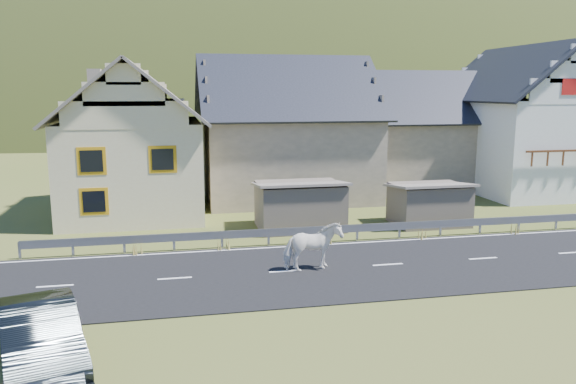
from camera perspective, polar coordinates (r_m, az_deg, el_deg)
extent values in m
plane|color=#3D4C18|center=(21.96, 10.09, -7.38)|extent=(160.00, 160.00, 0.00)
cube|color=black|center=(21.96, 10.10, -7.33)|extent=(60.00, 7.00, 0.04)
cube|color=silver|center=(21.95, 10.10, -7.26)|extent=(60.00, 6.60, 0.01)
cube|color=#93969B|center=(25.13, 7.06, -3.66)|extent=(28.00, 0.08, 0.34)
cube|color=#93969B|center=(24.73, -25.61, -5.40)|extent=(0.10, 0.06, 0.70)
cube|color=#93969B|center=(24.31, -21.01, -5.32)|extent=(0.10, 0.06, 0.70)
cube|color=#93969B|center=(24.05, -16.30, -5.21)|extent=(0.10, 0.06, 0.70)
cube|color=#93969B|center=(23.95, -11.51, -5.06)|extent=(0.10, 0.06, 0.70)
cube|color=#93969B|center=(24.02, -6.72, -4.88)|extent=(0.10, 0.06, 0.70)
cube|color=#93969B|center=(24.26, -1.99, -4.66)|extent=(0.10, 0.06, 0.70)
cube|color=#93969B|center=(24.66, 2.61, -4.42)|extent=(0.10, 0.06, 0.70)
cube|color=#93969B|center=(25.21, 7.04, -4.16)|extent=(0.10, 0.06, 0.70)
cube|color=#93969B|center=(25.90, 11.25, -3.89)|extent=(0.10, 0.06, 0.70)
cube|color=#93969B|center=(26.72, 15.21, -3.61)|extent=(0.10, 0.06, 0.70)
cube|color=#93969B|center=(27.67, 18.92, -3.34)|extent=(0.10, 0.06, 0.70)
cube|color=#93969B|center=(28.72, 22.38, -3.08)|extent=(0.10, 0.06, 0.70)
cube|color=#93969B|center=(29.87, 25.57, -2.82)|extent=(0.10, 0.06, 0.70)
cube|color=#695D4F|center=(27.14, 1.18, -1.42)|extent=(4.30, 3.30, 2.40)
cube|color=#695D4F|center=(28.81, 14.12, -1.24)|extent=(3.80, 2.90, 2.20)
cube|color=beige|center=(31.76, -15.31, 2.50)|extent=(7.00, 9.00, 5.00)
cube|color=#C98A11|center=(27.37, -19.33, 2.98)|extent=(1.30, 0.12, 1.30)
cube|color=#C98A11|center=(27.12, -12.61, 3.25)|extent=(1.30, 0.12, 1.30)
cube|color=#C98A11|center=(27.65, -19.10, -0.92)|extent=(1.30, 0.12, 1.30)
cube|color=gray|center=(33.18, -18.98, 9.66)|extent=(0.70, 0.70, 2.40)
cube|color=gray|center=(35.33, -0.25, 3.62)|extent=(10.00, 9.00, 5.00)
cube|color=gray|center=(40.36, 13.27, 3.89)|extent=(9.00, 8.00, 4.60)
cube|color=white|center=(40.65, 22.82, 4.40)|extent=(8.00, 10.00, 6.00)
ellipsoid|color=#283713|center=(201.60, -7.77, 2.61)|extent=(440.00, 280.00, 260.00)
imported|color=white|center=(20.75, 2.51, -5.58)|extent=(1.26, 2.24, 1.79)
imported|color=black|center=(15.00, -23.84, -13.39)|extent=(3.03, 5.16, 1.61)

